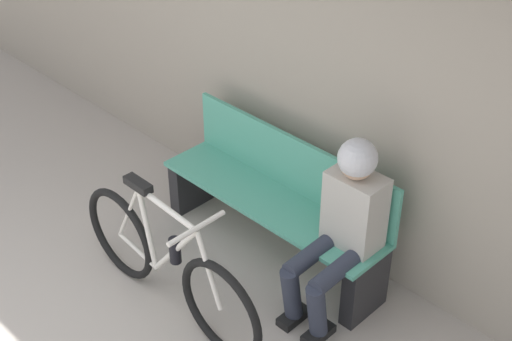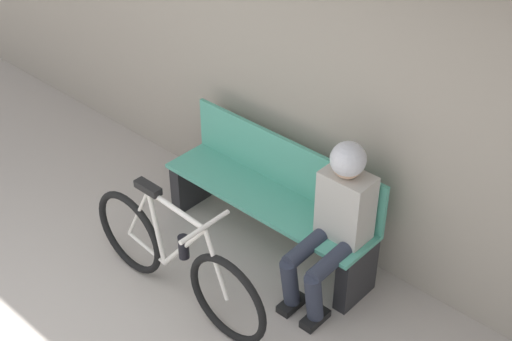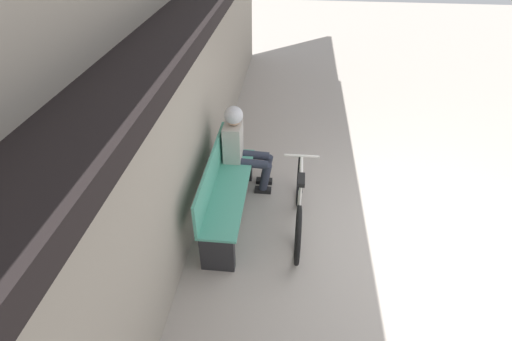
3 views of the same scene
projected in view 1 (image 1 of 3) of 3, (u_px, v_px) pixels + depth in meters
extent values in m
cube|color=#9E9384|center=(287.00, 4.00, 4.45)|extent=(12.00, 0.12, 3.20)
cube|color=#51A88E|center=(271.00, 202.00, 4.68)|extent=(1.70, 0.42, 0.03)
cube|color=#51A88E|center=(292.00, 163.00, 4.67)|extent=(1.70, 0.03, 0.40)
cube|color=#232326|center=(192.00, 181.00, 5.27)|extent=(0.10, 0.36, 0.43)
cube|color=#232326|center=(365.00, 287.00, 4.34)|extent=(0.10, 0.36, 0.43)
torus|color=black|center=(120.00, 234.00, 4.58)|extent=(0.65, 0.05, 0.65)
torus|color=black|center=(221.00, 309.00, 4.03)|extent=(0.65, 0.05, 0.65)
cylinder|color=silver|center=(166.00, 209.00, 4.01)|extent=(0.52, 0.03, 0.07)
cylinder|color=silver|center=(175.00, 250.00, 4.14)|extent=(0.45, 0.03, 0.55)
cylinder|color=silver|center=(147.00, 229.00, 4.28)|extent=(0.13, 0.03, 0.56)
cylinder|color=silver|center=(138.00, 250.00, 4.50)|extent=(0.37, 0.03, 0.09)
cylinder|color=silver|center=(129.00, 212.00, 4.37)|extent=(0.29, 0.02, 0.51)
cylinder|color=silver|center=(209.00, 271.00, 3.95)|extent=(0.20, 0.03, 0.48)
cube|color=black|center=(138.00, 184.00, 4.13)|extent=(0.20, 0.07, 0.05)
cylinder|color=silver|center=(197.00, 228.00, 3.86)|extent=(0.03, 0.40, 0.03)
cylinder|color=black|center=(175.00, 250.00, 4.14)|extent=(0.07, 0.07, 0.17)
cylinder|color=#2D3342|center=(312.00, 254.00, 4.24)|extent=(0.11, 0.42, 0.13)
cylinder|color=#2D3342|center=(291.00, 293.00, 4.25)|extent=(0.11, 0.17, 0.40)
cube|color=black|center=(294.00, 317.00, 4.38)|extent=(0.10, 0.22, 0.06)
cylinder|color=#2D3342|center=(338.00, 270.00, 4.12)|extent=(0.11, 0.42, 0.13)
cylinder|color=#2D3342|center=(317.00, 310.00, 4.13)|extent=(0.11, 0.17, 0.40)
cube|color=black|center=(318.00, 334.00, 4.27)|extent=(0.10, 0.22, 0.06)
cube|color=#B7B2A8|center=(355.00, 210.00, 4.18)|extent=(0.34, 0.22, 0.48)
sphere|color=tan|center=(357.00, 163.00, 3.98)|extent=(0.20, 0.20, 0.20)
sphere|color=silver|center=(358.00, 158.00, 3.96)|extent=(0.23, 0.23, 0.23)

